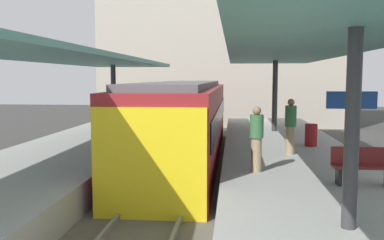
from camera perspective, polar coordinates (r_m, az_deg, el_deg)
ground_plane at (r=12.41m, az=-3.40°, el=-10.40°), size 80.00×80.00×0.00m
platform_left at (r=13.41m, az=-19.81°, el=-7.31°), size 4.40×28.00×1.00m
platform_right at (r=12.29m, az=14.56°, el=-8.33°), size 4.40×28.00×1.00m
track_ballast at (r=12.39m, az=-3.41°, el=-9.95°), size 3.20×28.00×0.20m
rail_near_side at (r=12.47m, az=-6.72°, el=-9.06°), size 0.08×28.00×0.14m
rail_far_side at (r=12.25m, az=-0.04°, el=-9.29°), size 0.08×28.00×0.14m
commuter_train at (r=16.40m, az=-1.01°, el=-0.27°), size 2.78×14.11×3.10m
canopy_left at (r=14.36m, az=-17.89°, el=8.11°), size 4.18×21.00×3.23m
canopy_right at (r=13.34m, az=14.04°, el=9.17°), size 4.18×21.00×3.41m
platform_bench at (r=10.43m, az=22.29°, el=-5.67°), size 1.40×0.41×0.86m
platform_sign at (r=8.24m, az=20.85°, el=-0.41°), size 0.90×0.08×2.21m
litter_bin at (r=15.65m, az=15.94°, el=-2.00°), size 0.44×0.44×0.80m
passenger_near_bench at (r=13.76m, az=13.30°, el=-0.73°), size 0.36×0.36×1.79m
passenger_far_end at (r=11.02m, az=8.80°, el=-2.43°), size 0.36×0.36×1.72m
station_building_backdrop at (r=31.84m, az=4.54°, el=9.45°), size 18.00×6.00×11.00m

